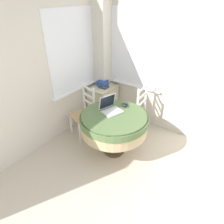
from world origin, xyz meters
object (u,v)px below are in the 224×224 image
object	(u,v)px
computer_mouse	(124,106)
cell_phone	(125,104)
dining_chair_near_right_window	(135,110)
storage_box	(103,83)
round_dining_table	(114,122)
book_on_cabinet	(104,87)
laptop	(111,108)
corner_cabinet	(103,101)
dining_chair_near_back_window	(84,113)

from	to	relation	value
computer_mouse	cell_phone	world-z (taller)	computer_mouse
dining_chair_near_right_window	storage_box	distance (m)	0.92
cell_phone	dining_chair_near_right_window	size ratio (longest dim) A/B	0.13
round_dining_table	dining_chair_near_right_window	bearing A→B (deg)	3.38
cell_phone	dining_chair_near_right_window	xyz separation A→B (m)	(0.40, 0.00, -0.30)
book_on_cabinet	laptop	bearing A→B (deg)	-136.28
dining_chair_near_right_window	cell_phone	bearing A→B (deg)	-179.29
computer_mouse	dining_chair_near_right_window	world-z (taller)	dining_chair_near_right_window
book_on_cabinet	corner_cabinet	bearing A→B (deg)	59.21
storage_box	book_on_cabinet	world-z (taller)	storage_box
round_dining_table	corner_cabinet	bearing A→B (deg)	46.37
corner_cabinet	laptop	bearing A→B (deg)	-135.45
dining_chair_near_back_window	book_on_cabinet	distance (m)	0.75
corner_cabinet	computer_mouse	bearing A→B (deg)	-121.58
corner_cabinet	book_on_cabinet	xyz separation A→B (m)	(-0.03, -0.05, 0.36)
computer_mouse	book_on_cabinet	xyz separation A→B (m)	(0.51, 0.82, -0.06)
dining_chair_near_back_window	corner_cabinet	distance (m)	0.75
dining_chair_near_right_window	computer_mouse	bearing A→B (deg)	-175.23
round_dining_table	cell_phone	xyz separation A→B (m)	(0.38, 0.04, 0.14)
laptop	dining_chair_near_right_window	xyz separation A→B (m)	(0.71, -0.07, -0.35)
dining_chair_near_right_window	corner_cabinet	xyz separation A→B (m)	(0.06, 0.84, -0.10)
round_dining_table	dining_chair_near_right_window	world-z (taller)	dining_chair_near_right_window
dining_chair_near_back_window	dining_chair_near_right_window	distance (m)	0.98
laptop	cell_phone	xyz separation A→B (m)	(0.31, -0.08, -0.05)
laptop	cell_phone	world-z (taller)	laptop
round_dining_table	laptop	size ratio (longest dim) A/B	2.91
computer_mouse	storage_box	world-z (taller)	storage_box
dining_chair_near_back_window	cell_phone	bearing A→B (deg)	-69.84
computer_mouse	round_dining_table	bearing A→B (deg)	-178.80
storage_box	laptop	bearing A→B (deg)	-135.82
laptop	storage_box	bearing A→B (deg)	44.18
round_dining_table	storage_box	distance (m)	1.27
dining_chair_near_right_window	storage_box	world-z (taller)	dining_chair_near_right_window
computer_mouse	dining_chair_near_right_window	bearing A→B (deg)	4.77
laptop	storage_box	size ratio (longest dim) A/B	1.99
round_dining_table	corner_cabinet	world-z (taller)	round_dining_table
dining_chair_near_right_window	round_dining_table	bearing A→B (deg)	-176.62
laptop	dining_chair_near_back_window	size ratio (longest dim) A/B	0.38
dining_chair_near_right_window	storage_box	bearing A→B (deg)	83.39
corner_cabinet	book_on_cabinet	distance (m)	0.37
round_dining_table	dining_chair_near_back_window	distance (m)	0.79
laptop	book_on_cabinet	size ratio (longest dim) A/B	2.07
computer_mouse	book_on_cabinet	world-z (taller)	computer_mouse
computer_mouse	dining_chair_near_back_window	distance (m)	0.84
cell_phone	storage_box	world-z (taller)	storage_box
computer_mouse	book_on_cabinet	bearing A→B (deg)	58.37
corner_cabinet	round_dining_table	bearing A→B (deg)	-133.63
round_dining_table	dining_chair_near_right_window	distance (m)	0.79
cell_phone	laptop	bearing A→B (deg)	166.33
laptop	dining_chair_near_back_window	distance (m)	0.74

